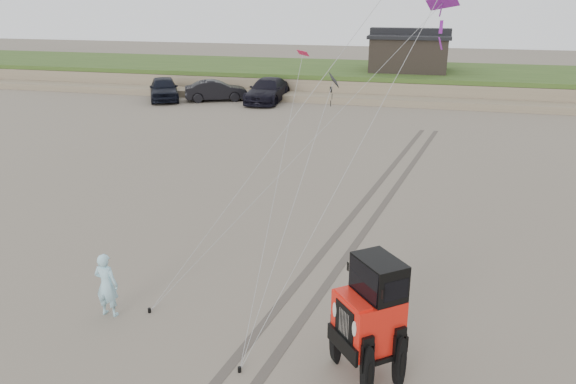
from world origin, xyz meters
name	(u,v)px	position (x,y,z in m)	size (l,w,h in m)	color
ground	(234,335)	(0.00, 0.00, 0.00)	(160.00, 160.00, 0.00)	#6B6054
dune_ridge	(383,80)	(0.00, 37.50, 0.82)	(160.00, 14.25, 1.73)	#7A6B54
cabin	(409,52)	(2.00, 37.00, 3.24)	(6.40, 5.40, 3.35)	black
truck_a	(164,89)	(-15.67, 28.34, 0.87)	(2.06, 5.11, 1.74)	black
truck_b	(216,91)	(-11.71, 29.02, 0.77)	(1.62, 4.66, 1.53)	black
truck_c	(268,90)	(-7.83, 29.54, 0.85)	(2.39, 5.88, 1.71)	black
jeep	(367,331)	(3.18, -0.68, 1.06)	(2.45, 5.68, 2.12)	red
man	(107,285)	(-3.31, 0.07, 0.84)	(0.61, 0.40, 1.67)	#94D1E6
stake_main	(149,310)	(-2.39, 0.41, 0.06)	(0.08, 0.08, 0.12)	black
stake_aux	(239,370)	(0.59, -1.28, 0.06)	(0.08, 0.08, 0.12)	black
tire_tracks	(362,219)	(2.00, 8.00, 0.00)	(5.22, 29.74, 0.01)	#4C443D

